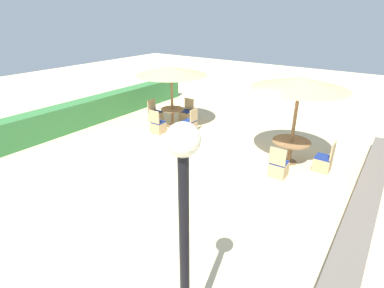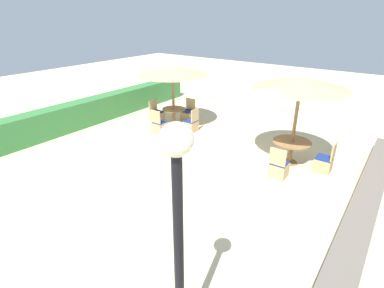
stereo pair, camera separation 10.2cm
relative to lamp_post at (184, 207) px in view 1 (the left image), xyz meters
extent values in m
plane|color=beige|center=(4.09, 2.20, -2.35)|extent=(40.00, 40.00, 0.00)
cube|color=#387A3D|center=(4.09, 8.70, -1.84)|extent=(13.00, 0.70, 1.03)
cube|color=#6B6056|center=(4.09, -1.54, -2.15)|extent=(10.00, 0.56, 0.41)
cylinder|color=black|center=(0.00, 0.00, -0.85)|extent=(0.12, 0.12, 3.00)
sphere|color=silver|center=(0.00, 0.00, 0.79)|extent=(0.36, 0.36, 0.36)
cylinder|color=olive|center=(6.77, 5.68, -1.19)|extent=(0.10, 0.10, 2.32)
cone|color=tan|center=(6.77, 5.68, -0.11)|extent=(2.72, 2.72, 0.32)
cylinder|color=olive|center=(6.77, 5.68, -2.34)|extent=(0.48, 0.48, 0.03)
cylinder|color=olive|center=(6.77, 5.68, -2.00)|extent=(0.12, 0.12, 0.70)
cylinder|color=olive|center=(6.77, 5.68, -1.63)|extent=(0.91, 0.91, 0.04)
cube|color=tan|center=(6.71, 4.79, -2.15)|extent=(0.46, 0.46, 0.40)
cube|color=navy|center=(6.71, 4.79, -1.93)|extent=(0.42, 0.42, 0.05)
cube|color=tan|center=(6.71, 4.58, -1.66)|extent=(0.46, 0.04, 0.48)
cube|color=tan|center=(7.63, 5.62, -2.15)|extent=(0.46, 0.46, 0.40)
cube|color=navy|center=(7.63, 5.62, -1.93)|extent=(0.42, 0.42, 0.05)
cube|color=tan|center=(7.84, 5.62, -1.66)|extent=(0.04, 0.46, 0.48)
cube|color=tan|center=(5.91, 5.68, -2.15)|extent=(0.46, 0.46, 0.40)
cube|color=navy|center=(5.91, 5.68, -1.93)|extent=(0.42, 0.42, 0.05)
cube|color=tan|center=(5.70, 5.68, -1.66)|extent=(0.04, 0.46, 0.48)
cube|color=tan|center=(6.79, 6.60, -2.15)|extent=(0.46, 0.46, 0.40)
cube|color=navy|center=(6.79, 6.60, -1.93)|extent=(0.42, 0.42, 0.05)
cube|color=tan|center=(6.79, 6.81, -1.66)|extent=(0.46, 0.04, 0.48)
cylinder|color=olive|center=(6.36, 0.73, -1.07)|extent=(0.10, 0.10, 2.56)
cone|color=tan|center=(6.36, 0.73, 0.12)|extent=(2.68, 2.68, 0.32)
cylinder|color=olive|center=(6.36, 0.73, -2.34)|extent=(0.48, 0.48, 0.03)
cylinder|color=olive|center=(6.36, 0.73, -2.01)|extent=(0.12, 0.12, 0.68)
cylinder|color=olive|center=(6.36, 0.73, -1.65)|extent=(1.13, 1.13, 0.04)
cube|color=tan|center=(5.35, 0.70, -2.15)|extent=(0.46, 0.46, 0.40)
cube|color=navy|center=(5.35, 0.70, -1.93)|extent=(0.42, 0.42, 0.05)
cube|color=tan|center=(5.14, 0.70, -1.66)|extent=(0.04, 0.46, 0.48)
cube|color=tan|center=(6.41, -0.23, -2.15)|extent=(0.46, 0.46, 0.40)
cube|color=navy|center=(6.41, -0.23, -1.93)|extent=(0.42, 0.42, 0.05)
cube|color=tan|center=(6.41, -0.44, -1.66)|extent=(0.46, 0.04, 0.48)
camera|label=1|loc=(-2.13, -1.62, 1.93)|focal=28.00mm
camera|label=2|loc=(-2.07, -1.71, 1.93)|focal=28.00mm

